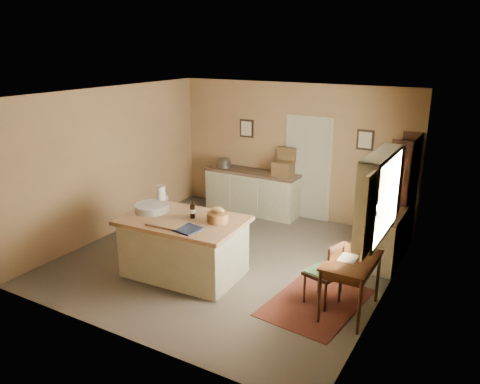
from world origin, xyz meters
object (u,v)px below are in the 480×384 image
at_px(sideboard, 252,190).
at_px(right_cabinet, 382,236).
at_px(writing_desk, 351,266).
at_px(desk_chair, 323,273).
at_px(work_island, 184,245).
at_px(shelving_unit, 405,194).

height_order(sideboard, right_cabinet, sideboard).
relative_size(writing_desk, desk_chair, 1.07).
height_order(work_island, sideboard, work_island).
bearing_deg(writing_desk, sideboard, 136.69).
bearing_deg(right_cabinet, sideboard, 159.92).
bearing_deg(shelving_unit, sideboard, 174.42).
bearing_deg(desk_chair, writing_desk, 9.18).
bearing_deg(shelving_unit, writing_desk, -93.51).
xyz_separation_m(writing_desk, desk_chair, (-0.39, 0.04, -0.22)).
relative_size(writing_desk, right_cabinet, 0.88).
height_order(sideboard, writing_desk, sideboard).
distance_m(work_island, shelving_unit, 3.83).
relative_size(work_island, desk_chair, 2.09).
bearing_deg(desk_chair, work_island, -159.05).
xyz_separation_m(sideboard, writing_desk, (2.95, -2.78, 0.19)).
distance_m(sideboard, right_cabinet, 3.14).
bearing_deg(desk_chair, shelving_unit, 92.13).
distance_m(work_island, right_cabinet, 3.17).
height_order(right_cabinet, shelving_unit, shelving_unit).
relative_size(sideboard, writing_desk, 2.09).
relative_size(work_island, right_cabinet, 1.70).
relative_size(work_island, writing_desk, 1.95).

